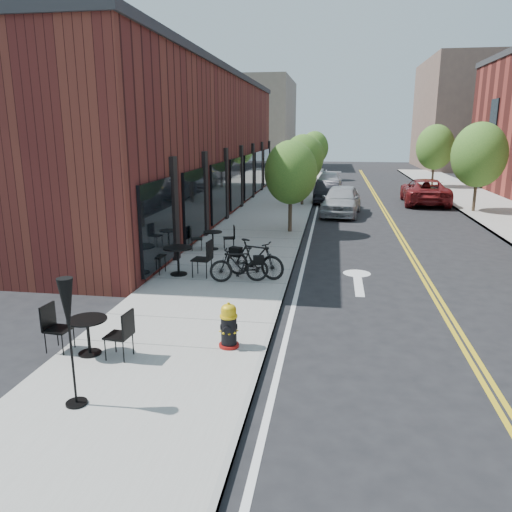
{
  "coord_description": "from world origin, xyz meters",
  "views": [
    {
      "loc": [
        1.19,
        -11.88,
        4.33
      ],
      "look_at": [
        -0.83,
        1.08,
        1.0
      ],
      "focal_mm": 35.0,
      "sensor_mm": 36.0,
      "label": 1
    }
  ],
  "objects_px": {
    "bistro_set_b": "(178,257)",
    "bistro_set_c": "(213,238)",
    "bicycle_left": "(239,265)",
    "parked_car_far": "(425,191)",
    "fire_hydrant": "(229,326)",
    "patio_umbrella": "(68,315)",
    "parked_car_c": "(329,182)",
    "bicycle_right": "(254,259)",
    "parked_car_a": "(341,200)",
    "parked_car_b": "(327,191)",
    "bistro_set_a": "(88,331)"
  },
  "relations": [
    {
      "from": "fire_hydrant",
      "to": "parked_car_a",
      "type": "xyz_separation_m",
      "value": [
        2.36,
        17.18,
        0.22
      ]
    },
    {
      "from": "bistro_set_c",
      "to": "parked_car_a",
      "type": "height_order",
      "value": "parked_car_a"
    },
    {
      "from": "fire_hydrant",
      "to": "patio_umbrella",
      "type": "bearing_deg",
      "value": -142.49
    },
    {
      "from": "fire_hydrant",
      "to": "bistro_set_c",
      "type": "distance_m",
      "value": 8.44
    },
    {
      "from": "bistro_set_b",
      "to": "parked_car_far",
      "type": "xyz_separation_m",
      "value": [
        9.88,
        17.2,
        0.09
      ]
    },
    {
      "from": "bistro_set_a",
      "to": "parked_car_c",
      "type": "relative_size",
      "value": 0.39
    },
    {
      "from": "bistro_set_c",
      "to": "parked_car_c",
      "type": "distance_m",
      "value": 19.88
    },
    {
      "from": "bicycle_right",
      "to": "fire_hydrant",
      "type": "bearing_deg",
      "value": -158.43
    },
    {
      "from": "bistro_set_a",
      "to": "patio_umbrella",
      "type": "distance_m",
      "value": 2.12
    },
    {
      "from": "bicycle_left",
      "to": "patio_umbrella",
      "type": "xyz_separation_m",
      "value": [
        -1.32,
        -6.83,
        0.99
      ]
    },
    {
      "from": "fire_hydrant",
      "to": "bicycle_right",
      "type": "xyz_separation_m",
      "value": [
        -0.25,
        4.83,
        0.13
      ]
    },
    {
      "from": "bicycle_left",
      "to": "parked_car_c",
      "type": "bearing_deg",
      "value": 161.0
    },
    {
      "from": "bistro_set_a",
      "to": "parked_car_c",
      "type": "xyz_separation_m",
      "value": [
        4.15,
        28.36,
        0.06
      ]
    },
    {
      "from": "parked_car_b",
      "to": "parked_car_far",
      "type": "height_order",
      "value": "parked_car_far"
    },
    {
      "from": "bistro_set_c",
      "to": "bistro_set_b",
      "type": "bearing_deg",
      "value": -109.62
    },
    {
      "from": "bicycle_left",
      "to": "parked_car_b",
      "type": "bearing_deg",
      "value": 159.26
    },
    {
      "from": "parked_car_b",
      "to": "bistro_set_c",
      "type": "bearing_deg",
      "value": -102.52
    },
    {
      "from": "bicycle_right",
      "to": "parked_car_b",
      "type": "distance_m",
      "value": 17.14
    },
    {
      "from": "patio_umbrella",
      "to": "parked_car_b",
      "type": "xyz_separation_m",
      "value": [
        3.5,
        24.36,
        -0.96
      ]
    },
    {
      "from": "bicycle_left",
      "to": "bistro_set_c",
      "type": "xyz_separation_m",
      "value": [
        -1.69,
        3.78,
        -0.08
      ]
    },
    {
      "from": "bistro_set_c",
      "to": "patio_umbrella",
      "type": "bearing_deg",
      "value": -103.48
    },
    {
      "from": "parked_car_a",
      "to": "patio_umbrella",
      "type": "bearing_deg",
      "value": -95.93
    },
    {
      "from": "fire_hydrant",
      "to": "bistro_set_a",
      "type": "distance_m",
      "value": 2.7
    },
    {
      "from": "fire_hydrant",
      "to": "patio_umbrella",
      "type": "distance_m",
      "value": 3.32
    },
    {
      "from": "bicycle_left",
      "to": "patio_umbrella",
      "type": "height_order",
      "value": "patio_umbrella"
    },
    {
      "from": "bistro_set_c",
      "to": "patio_umbrella",
      "type": "height_order",
      "value": "patio_umbrella"
    },
    {
      "from": "fire_hydrant",
      "to": "patio_umbrella",
      "type": "xyz_separation_m",
      "value": [
        -1.94,
        -2.49,
        1.05
      ]
    },
    {
      "from": "bicycle_left",
      "to": "parked_car_far",
      "type": "xyz_separation_m",
      "value": [
        7.95,
        17.64,
        0.14
      ]
    },
    {
      "from": "fire_hydrant",
      "to": "parked_car_b",
      "type": "bearing_deg",
      "value": 71.37
    },
    {
      "from": "bicycle_right",
      "to": "bistro_set_c",
      "type": "xyz_separation_m",
      "value": [
        -2.05,
        3.29,
        -0.14
      ]
    },
    {
      "from": "bicycle_left",
      "to": "bistro_set_b",
      "type": "relative_size",
      "value": 0.82
    },
    {
      "from": "bicycle_left",
      "to": "parked_car_far",
      "type": "bearing_deg",
      "value": 142.07
    },
    {
      "from": "bistro_set_b",
      "to": "parked_car_b",
      "type": "relative_size",
      "value": 0.51
    },
    {
      "from": "fire_hydrant",
      "to": "bistro_set_c",
      "type": "height_order",
      "value": "fire_hydrant"
    },
    {
      "from": "bistro_set_b",
      "to": "parked_car_far",
      "type": "height_order",
      "value": "parked_car_far"
    },
    {
      "from": "fire_hydrant",
      "to": "bistro_set_b",
      "type": "distance_m",
      "value": 5.42
    },
    {
      "from": "bistro_set_b",
      "to": "bistro_set_c",
      "type": "height_order",
      "value": "bistro_set_b"
    },
    {
      "from": "parked_car_a",
      "to": "bistro_set_b",
      "type": "bearing_deg",
      "value": -105.18
    },
    {
      "from": "patio_umbrella",
      "to": "parked_car_a",
      "type": "bearing_deg",
      "value": 77.67
    },
    {
      "from": "bistro_set_c",
      "to": "parked_car_far",
      "type": "distance_m",
      "value": 16.88
    },
    {
      "from": "bistro_set_b",
      "to": "parked_car_a",
      "type": "xyz_separation_m",
      "value": [
        4.9,
        12.4,
        0.11
      ]
    },
    {
      "from": "fire_hydrant",
      "to": "bistro_set_c",
      "type": "relative_size",
      "value": 0.58
    },
    {
      "from": "parked_car_c",
      "to": "parked_car_far",
      "type": "distance_m",
      "value": 8.07
    },
    {
      "from": "parked_car_a",
      "to": "parked_car_far",
      "type": "height_order",
      "value": "parked_car_a"
    },
    {
      "from": "fire_hydrant",
      "to": "bistro_set_b",
      "type": "height_order",
      "value": "bistro_set_b"
    },
    {
      "from": "bicycle_right",
      "to": "bistro_set_c",
      "type": "height_order",
      "value": "bicycle_right"
    },
    {
      "from": "parked_car_c",
      "to": "fire_hydrant",
      "type": "bearing_deg",
      "value": -89.55
    },
    {
      "from": "patio_umbrella",
      "to": "parked_car_b",
      "type": "height_order",
      "value": "patio_umbrella"
    },
    {
      "from": "bicycle_right",
      "to": "parked_car_b",
      "type": "bearing_deg",
      "value": 12.51
    },
    {
      "from": "bistro_set_b",
      "to": "parked_car_far",
      "type": "bearing_deg",
      "value": 65.51
    }
  ]
}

